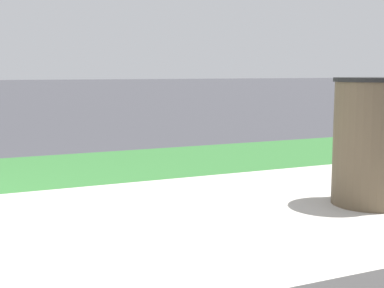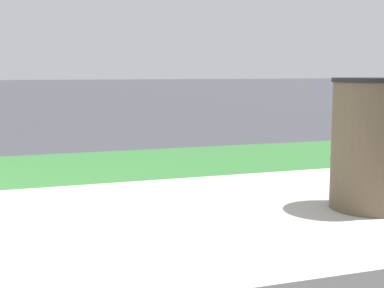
{
  "view_description": "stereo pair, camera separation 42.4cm",
  "coord_description": "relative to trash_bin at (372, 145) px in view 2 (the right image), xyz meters",
  "views": [
    {
      "loc": [
        0.91,
        -3.11,
        0.97
      ],
      "look_at": [
        2.67,
        0.71,
        0.4
      ],
      "focal_mm": 50.0,
      "sensor_mm": 36.0,
      "label": 1
    },
    {
      "loc": [
        1.3,
        -3.27,
        0.97
      ],
      "look_at": [
        2.67,
        0.71,
        0.4
      ],
      "focal_mm": 50.0,
      "sensor_mm": 36.0,
      "label": 2
    }
  ],
  "objects": [
    {
      "name": "trash_bin",
      "position": [
        0.0,
        0.0,
        0.0
      ],
      "size": [
        0.58,
        0.58,
        0.93
      ],
      "color": "brown",
      "rests_on": "ground"
    }
  ]
}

